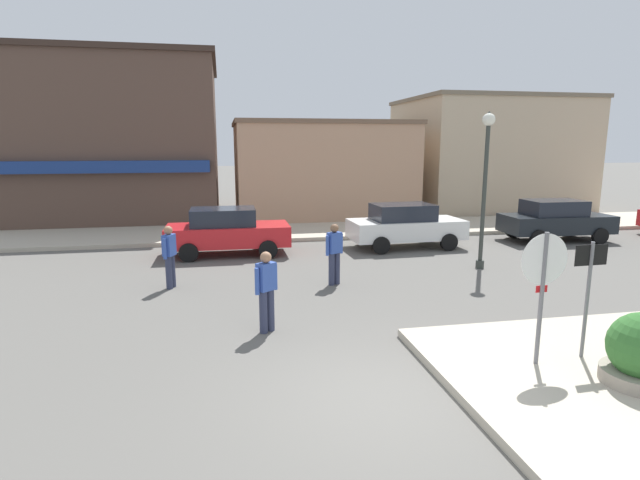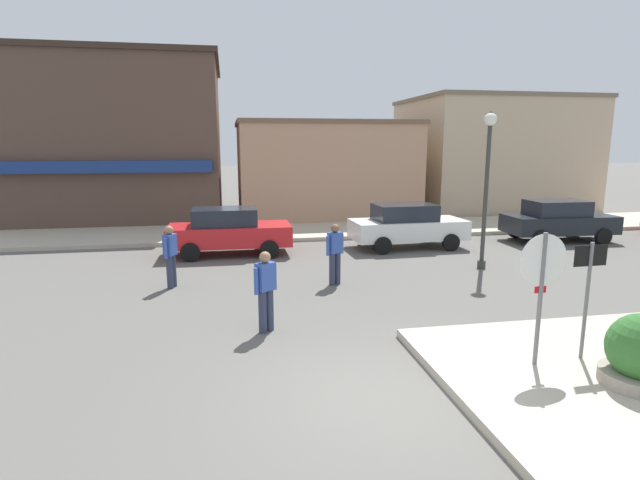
% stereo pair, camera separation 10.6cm
% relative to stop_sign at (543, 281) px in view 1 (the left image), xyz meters
% --- Properties ---
extents(ground_plane, '(160.00, 160.00, 0.00)m').
position_rel_stop_sign_xyz_m(ground_plane, '(-2.71, -0.39, -1.52)').
color(ground_plane, '#5B5954').
extents(kerb_far, '(80.00, 4.00, 0.15)m').
position_rel_stop_sign_xyz_m(kerb_far, '(-2.71, 13.52, -1.44)').
color(kerb_far, '#B7AD99').
rests_on(kerb_far, ground).
extents(stop_sign, '(0.82, 0.07, 2.30)m').
position_rel_stop_sign_xyz_m(stop_sign, '(0.00, 0.00, 0.00)').
color(stop_sign, slate).
rests_on(stop_sign, ground).
extents(one_way_sign, '(0.60, 0.06, 2.10)m').
position_rel_stop_sign_xyz_m(one_way_sign, '(0.90, 0.08, -0.19)').
color(one_way_sign, slate).
rests_on(one_way_sign, ground).
extents(lamp_post, '(0.36, 0.36, 4.54)m').
position_rel_stop_sign_xyz_m(lamp_post, '(2.55, 6.50, 1.44)').
color(lamp_post, '#333833').
rests_on(lamp_post, ground).
extents(parked_car_nearest, '(4.01, 1.89, 1.56)m').
position_rel_stop_sign_xyz_m(parked_car_nearest, '(-4.79, 9.79, -0.71)').
color(parked_car_nearest, red).
rests_on(parked_car_nearest, ground).
extents(parked_car_second, '(4.06, 2.00, 1.56)m').
position_rel_stop_sign_xyz_m(parked_car_second, '(1.42, 9.78, -0.71)').
color(parked_car_second, white).
rests_on(parked_car_second, ground).
extents(parked_car_third, '(4.06, 1.98, 1.56)m').
position_rel_stop_sign_xyz_m(parked_car_third, '(7.46, 9.90, -0.71)').
color(parked_car_third, black).
rests_on(parked_car_third, ground).
extents(pedestrian_crossing_near, '(0.50, 0.40, 1.61)m').
position_rel_stop_sign_xyz_m(pedestrian_crossing_near, '(-4.11, 2.59, -0.65)').
color(pedestrian_crossing_near, '#2D334C').
rests_on(pedestrian_crossing_near, ground).
extents(pedestrian_crossing_far, '(0.53, 0.36, 1.61)m').
position_rel_stop_sign_xyz_m(pedestrian_crossing_far, '(-2.09, 5.62, -0.65)').
color(pedestrian_crossing_far, '#2D334C').
rests_on(pedestrian_crossing_far, ground).
extents(pedestrian_kerb_side, '(0.34, 0.55, 1.61)m').
position_rel_stop_sign_xyz_m(pedestrian_kerb_side, '(-6.26, 6.10, -0.65)').
color(pedestrian_kerb_side, '#2D334C').
rests_on(pedestrian_kerb_side, ground).
extents(building_corner_shop, '(10.43, 8.89, 7.63)m').
position_rel_stop_sign_xyz_m(building_corner_shop, '(-10.20, 19.71, 2.30)').
color(building_corner_shop, brown).
rests_on(building_corner_shop, ground).
extents(building_storefront_left_near, '(8.61, 6.58, 4.72)m').
position_rel_stop_sign_xyz_m(building_storefront_left_near, '(0.02, 18.32, 0.85)').
color(building_storefront_left_near, tan).
rests_on(building_storefront_left_near, ground).
extents(building_storefront_left_mid, '(9.18, 7.51, 6.11)m').
position_rel_stop_sign_xyz_m(building_storefront_left_mid, '(9.82, 19.44, 1.54)').
color(building_storefront_left_mid, tan).
rests_on(building_storefront_left_mid, ground).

